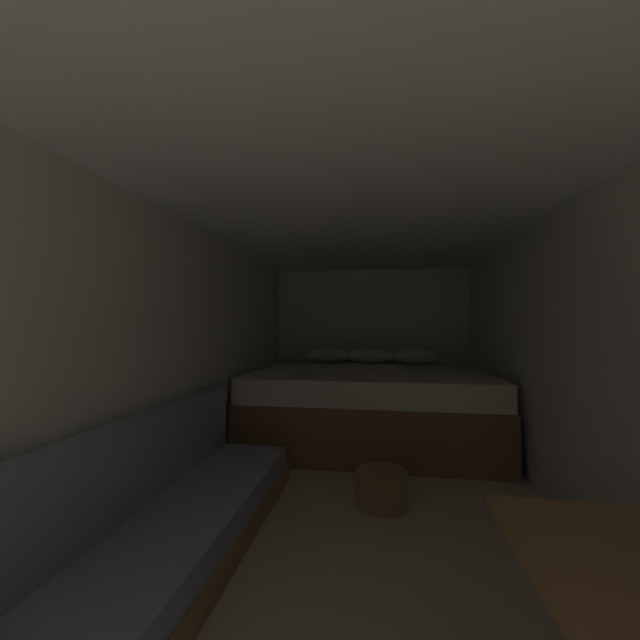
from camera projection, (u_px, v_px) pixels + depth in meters
ground_plane at (362, 523)px, 2.32m from camera, size 7.37×7.37×0.00m
wall_back at (371, 343)px, 5.01m from camera, size 2.66×0.05×2.00m
wall_left at (170, 361)px, 2.54m from camera, size 0.05×5.37×2.00m
wall_right at (589, 367)px, 2.13m from camera, size 0.05×5.37×2.00m
ceiling_slab at (361, 203)px, 2.35m from camera, size 2.66×5.37×0.05m
bed at (369, 403)px, 4.04m from camera, size 2.44×1.84×0.95m
sofa_left at (138, 544)px, 1.72m from camera, size 0.65×2.71×0.74m
wicker_basket at (382, 488)px, 2.55m from camera, size 0.35×0.35×0.24m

